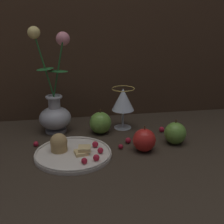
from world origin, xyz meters
TOP-DOWN VIEW (x-y plane):
  - ground_plane at (0.00, 0.00)m, footprint 2.40×2.40m
  - vase at (-0.12, 0.12)m, footprint 0.13×0.11m
  - plate_with_pastries at (-0.08, -0.08)m, footprint 0.23×0.23m
  - wine_glass at (0.12, 0.11)m, footprint 0.08×0.08m
  - apple_beside_vase at (0.26, -0.05)m, footprint 0.07×0.07m
  - apple_near_glass at (0.15, -0.09)m, footprint 0.07×0.07m
  - apple_at_table_edge at (0.03, 0.07)m, footprint 0.08×0.08m
  - berry_near_plate at (0.08, -0.06)m, footprint 0.02×0.02m
  - berry_front_center at (-0.18, -0.00)m, footprint 0.02×0.02m
  - berry_by_glass_stem at (0.25, 0.05)m, footprint 0.02×0.02m
  - berry_under_candlestick at (0.11, -0.02)m, footprint 0.02×0.02m

SIDE VIEW (x-z plane):
  - ground_plane at x=0.00m, z-range 0.00..0.00m
  - berry_near_plate at x=0.08m, z-range 0.00..0.02m
  - berry_front_center at x=-0.18m, z-range 0.00..0.02m
  - berry_by_glass_stem at x=0.25m, z-range 0.00..0.02m
  - berry_under_candlestick at x=0.11m, z-range 0.00..0.02m
  - plate_with_pastries at x=-0.08m, z-range -0.02..0.05m
  - apple_near_glass at x=0.15m, z-range -0.01..0.08m
  - apple_beside_vase at x=0.26m, z-range -0.01..0.08m
  - apple_at_table_edge at x=0.03m, z-range -0.01..0.08m
  - vase at x=-0.12m, z-range -0.09..0.27m
  - wine_glass at x=0.12m, z-range 0.03..0.18m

